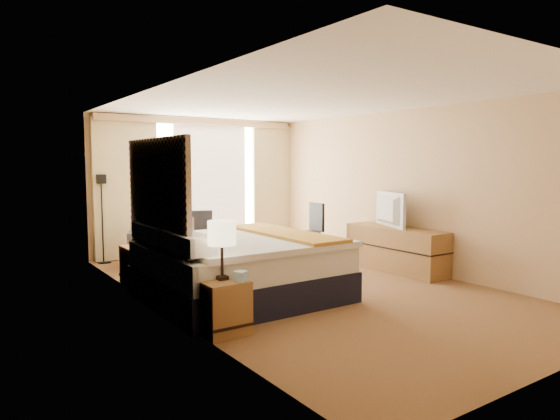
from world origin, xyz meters
TOP-DOWN VIEW (x-y plane):
  - floor at (0.00, 0.00)m, footprint 4.20×7.00m
  - ceiling at (0.00, 0.00)m, footprint 4.20×7.00m
  - wall_back at (0.00, 3.50)m, footprint 4.20×0.02m
  - wall_left at (-2.10, 0.00)m, footprint 0.02×7.00m
  - wall_right at (2.10, 0.00)m, footprint 0.02×7.00m
  - headboard at (-2.06, 0.20)m, footprint 0.06×1.85m
  - nightstand_left at (-1.87, -1.05)m, footprint 0.45×0.52m
  - nightstand_right at (-1.87, 1.45)m, footprint 0.45×0.52m
  - media_dresser at (1.83, 0.00)m, footprint 0.50×1.80m
  - window at (0.25, 3.47)m, footprint 2.30×0.02m
  - curtains at (-0.00, 3.39)m, footprint 4.12×0.19m
  - bed at (-1.06, -0.02)m, footprint 2.29×2.09m
  - loveseat at (-0.93, 2.49)m, footprint 1.63×1.29m
  - floor_lamp at (-1.90, 3.30)m, footprint 0.19×0.19m
  - desk_chair at (1.18, 1.39)m, footprint 0.50×0.50m
  - lamp_left at (-1.86, -1.06)m, footprint 0.29×0.29m
  - lamp_right at (-1.86, 1.38)m, footprint 0.28×0.28m
  - tissue_box at (-1.74, -1.22)m, footprint 0.15×0.15m
  - telephone at (-1.78, 1.37)m, footprint 0.21×0.18m
  - television at (1.78, 0.20)m, footprint 0.47×0.96m

SIDE VIEW (x-z plane):
  - floor at x=0.00m, z-range -0.01..0.01m
  - nightstand_left at x=-1.87m, z-range 0.00..0.55m
  - nightstand_right at x=-1.87m, z-range 0.00..0.55m
  - loveseat at x=-0.93m, z-range -0.15..0.75m
  - media_dresser at x=1.83m, z-range 0.00..0.70m
  - bed at x=-1.06m, z-range -0.15..0.96m
  - desk_chair at x=1.18m, z-range -0.06..0.98m
  - telephone at x=-1.78m, z-range 0.55..0.63m
  - tissue_box at x=-1.74m, z-range 0.55..0.65m
  - television at x=1.78m, z-range 0.70..1.26m
  - lamp_right at x=-1.86m, z-range 0.71..1.30m
  - lamp_left at x=-1.86m, z-range 0.72..1.32m
  - floor_lamp at x=-1.90m, z-range 0.32..1.86m
  - headboard at x=-2.06m, z-range 0.53..2.03m
  - wall_back at x=0.00m, z-range 0.00..2.60m
  - wall_left at x=-2.10m, z-range 0.00..2.60m
  - wall_right at x=2.10m, z-range 0.00..2.60m
  - window at x=0.25m, z-range 0.17..2.47m
  - curtains at x=0.00m, z-range 0.13..2.69m
  - ceiling at x=0.00m, z-range 2.59..2.61m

